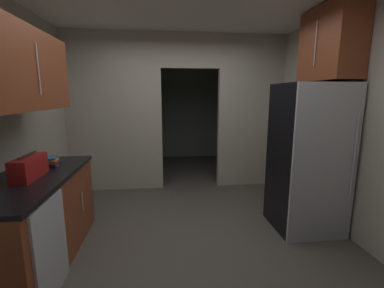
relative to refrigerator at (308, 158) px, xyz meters
The scene contains 12 objects.
ground 1.71m from the refrigerator, behind, with size 20.00×20.00×0.00m, color #47423D.
kitchen_overhead_slab 2.36m from the refrigerator, 163.61° to the left, with size 4.12×7.50×0.06m, color silver.
kitchen_partition 2.30m from the refrigerator, 132.56° to the left, with size 3.72×0.12×2.65m.
adjoining_room_shell 3.68m from the refrigerator, 113.60° to the left, with size 3.72×2.39×2.65m.
kitchen_flank_right 0.79m from the refrigerator, 46.22° to the right, with size 0.10×4.25×2.65m, color #ADA899.
refrigerator is the anchor object (origin of this frame).
lower_cabinet_run 3.03m from the refrigerator, behind, with size 0.69×1.66×0.88m.
dishwasher 2.81m from the refrigerator, 162.26° to the right, with size 0.02×0.56×0.82m.
upper_cabinet_counterside 3.15m from the refrigerator, behind, with size 0.36×1.50×0.72m.
upper_cabinet_fridgeside 1.35m from the refrigerator, 24.39° to the left, with size 0.36×0.82×0.84m.
boombox 2.98m from the refrigerator, behind, with size 0.16×0.44×0.23m.
book_stack 2.93m from the refrigerator, behind, with size 0.15×0.17×0.10m.
Camera 1 is at (-0.26, -2.75, 1.63)m, focal length 24.18 mm.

